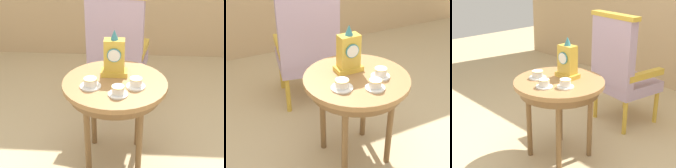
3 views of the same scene
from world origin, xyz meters
TOP-DOWN VIEW (x-y plane):
  - ground_plane at (0.00, 0.00)m, footprint 10.00×10.00m
  - side_table at (-0.07, 0.07)m, footprint 0.73×0.73m
  - teacup_left at (-0.23, -0.02)m, footprint 0.14×0.14m
  - teacup_right at (-0.04, -0.11)m, footprint 0.13×0.13m
  - teacup_center at (0.08, 0.00)m, footprint 0.13×0.13m
  - mantel_clock at (-0.08, 0.17)m, footprint 0.19×0.11m
  - armchair at (-0.09, 0.93)m, footprint 0.63×0.62m

SIDE VIEW (x-z plane):
  - ground_plane at x=0.00m, z-range 0.00..0.00m
  - armchair at x=-0.09m, z-range 0.02..1.16m
  - side_table at x=-0.07m, z-range 0.27..0.96m
  - teacup_right at x=-0.04m, z-range 0.69..0.75m
  - teacup_left at x=-0.23m, z-range 0.69..0.75m
  - teacup_center at x=0.08m, z-range 0.69..0.75m
  - mantel_clock at x=-0.08m, z-range 0.66..0.99m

